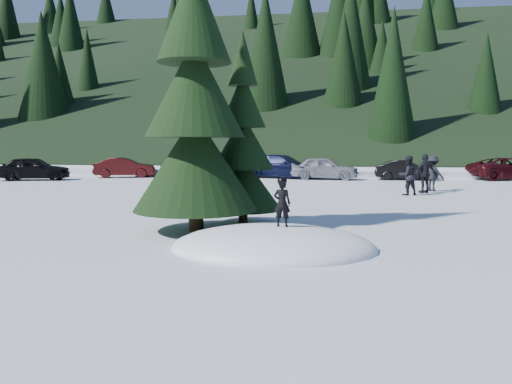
# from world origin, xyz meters

# --- Properties ---
(ground) EXTENTS (200.00, 200.00, 0.00)m
(ground) POSITION_xyz_m (0.00, 0.00, 0.00)
(ground) COLOR white
(ground) RESTS_ON ground
(snow_mound) EXTENTS (4.48, 3.52, 0.96)m
(snow_mound) POSITION_xyz_m (0.00, 0.00, 0.00)
(snow_mound) COLOR white
(snow_mound) RESTS_ON ground
(forest_hillside) EXTENTS (200.00, 60.00, 25.00)m
(forest_hillside) POSITION_xyz_m (0.00, 54.00, 12.50)
(forest_hillside) COLOR black
(forest_hillside) RESTS_ON ground
(spruce_tall) EXTENTS (3.20, 3.20, 8.60)m
(spruce_tall) POSITION_xyz_m (-2.20, 1.80, 3.32)
(spruce_tall) COLOR black
(spruce_tall) RESTS_ON ground
(spruce_short) EXTENTS (2.20, 2.20, 5.37)m
(spruce_short) POSITION_xyz_m (-1.20, 3.20, 2.10)
(spruce_short) COLOR black
(spruce_short) RESTS_ON ground
(child_skier) EXTENTS (0.39, 0.28, 1.00)m
(child_skier) POSITION_xyz_m (0.18, 0.01, 0.98)
(child_skier) COLOR black
(child_skier) RESTS_ON snow_mound
(adult_0) EXTENTS (1.03, 0.93, 1.72)m
(adult_0) POSITION_xyz_m (4.64, 11.76, 0.86)
(adult_0) COLOR black
(adult_0) RESTS_ON ground
(adult_1) EXTENTS (1.13, 0.87, 1.78)m
(adult_1) POSITION_xyz_m (5.58, 12.85, 0.89)
(adult_1) COLOR black
(adult_1) RESTS_ON ground
(adult_2) EXTENTS (1.23, 1.16, 1.67)m
(adult_2) POSITION_xyz_m (6.13, 13.83, 0.84)
(adult_2) COLOR black
(adult_2) RESTS_ON ground
(car_0) EXTENTS (4.54, 2.78, 1.44)m
(car_0) POSITION_xyz_m (-16.61, 17.68, 0.72)
(car_0) COLOR black
(car_0) RESTS_ON ground
(car_1) EXTENTS (4.20, 2.50, 1.31)m
(car_1) POSITION_xyz_m (-12.07, 20.85, 0.65)
(car_1) COLOR #370A0A
(car_1) RESTS_ON ground
(car_2) EXTENTS (4.99, 2.82, 1.32)m
(car_2) POSITION_xyz_m (-7.12, 20.92, 0.66)
(car_2) COLOR #4E4F56
(car_2) RESTS_ON ground
(car_3) EXTENTS (5.59, 3.62, 1.51)m
(car_3) POSITION_xyz_m (-1.71, 21.75, 0.75)
(car_3) COLOR black
(car_3) RESTS_ON ground
(car_4) EXTENTS (4.34, 2.18, 1.42)m
(car_4) POSITION_xyz_m (1.06, 20.80, 0.71)
(car_4) COLOR gray
(car_4) RESTS_ON ground
(car_5) EXTENTS (3.74, 1.43, 1.22)m
(car_5) POSITION_xyz_m (5.97, 21.02, 0.61)
(car_5) COLOR black
(car_5) RESTS_ON ground
(car_6) EXTENTS (5.34, 3.54, 1.36)m
(car_6) POSITION_xyz_m (12.36, 22.10, 0.68)
(car_6) COLOR black
(car_6) RESTS_ON ground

